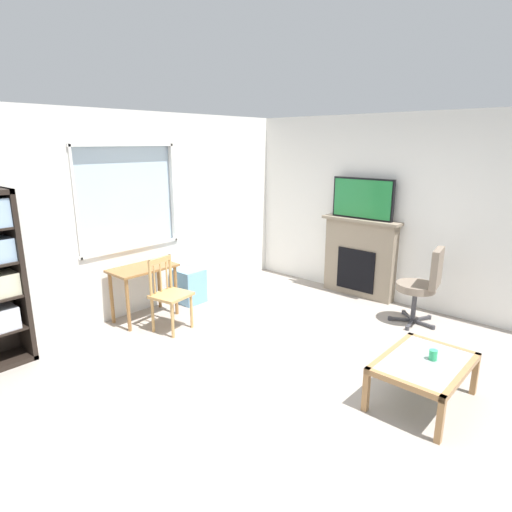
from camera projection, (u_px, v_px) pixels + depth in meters
name	position (u px, v px, depth m)	size (l,w,h in m)	color
ground	(289.00, 373.00, 4.31)	(6.19, 6.20, 0.02)	#9E9389
wall_back_with_window	(136.00, 217.00, 5.66)	(5.19, 0.15, 2.63)	silver
wall_right	(409.00, 212.00, 5.88)	(0.12, 5.40, 2.63)	silver
desk_under_window	(143.00, 276.00, 5.49)	(0.82, 0.47, 0.70)	olive
wooden_chair	(169.00, 294.00, 5.19)	(0.48, 0.47, 0.90)	tan
plastic_drawer_unit	(189.00, 286.00, 6.16)	(0.35, 0.40, 0.49)	#72ADDB
fireplace	(359.00, 257.00, 6.36)	(0.26, 1.19, 1.17)	gray
tv	(363.00, 199.00, 6.12)	(0.06, 0.94, 0.59)	black
office_chair	(423.00, 282.00, 5.32)	(0.58, 0.57, 1.00)	#7A6B5B
coffee_table	(424.00, 366.00, 3.73)	(0.94, 0.67, 0.40)	#8C9E99
sippy_cup	(433.00, 355.00, 3.73)	(0.07, 0.07, 0.09)	#33B770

